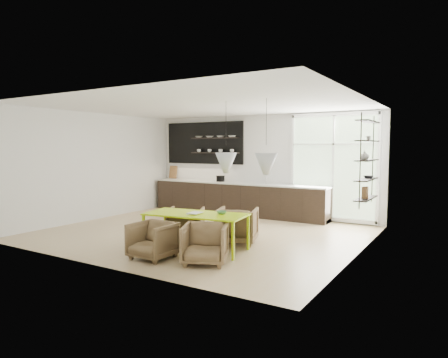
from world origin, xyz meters
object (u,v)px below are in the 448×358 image
armchair_back_left (186,223)px  armchair_back_right (237,225)px  armchair_front_left (153,240)px  wire_stool (152,230)px  armchair_front_right (205,244)px  dining_table (196,216)px

armchair_back_left → armchair_back_right: armchair_back_right is taller
armchair_front_left → wire_stool: armchair_front_left is taller
armchair_back_right → wire_stool: armchair_back_right is taller
armchair_back_right → armchair_front_right: 1.57m
armchair_front_left → wire_stool: 1.02m
dining_table → armchair_back_right: size_ratio=2.53×
dining_table → wire_stool: bearing=179.6°
armchair_front_left → armchair_front_right: bearing=12.9°
armchair_front_right → wire_stool: 1.73m
armchair_back_left → armchair_back_right: size_ratio=0.93×
armchair_front_left → armchair_front_right: (0.96, 0.23, 0.01)m
dining_table → armchair_back_right: (0.40, 0.89, -0.29)m
armchair_front_right → wire_stool: size_ratio=1.65×
armchair_back_left → armchair_back_right: 1.15m
dining_table → armchair_back_left: size_ratio=2.71×
armchair_front_right → wire_stool: (-1.65, 0.52, -0.05)m
armchair_back_right → wire_stool: 1.74m
armchair_back_left → armchair_front_left: size_ratio=1.05×
armchair_back_left → armchair_front_right: bearing=110.0°
armchair_back_right → armchair_front_right: (0.26, -1.55, -0.03)m
dining_table → wire_stool: size_ratio=4.49×
armchair_back_left → armchair_front_right: size_ratio=1.01×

